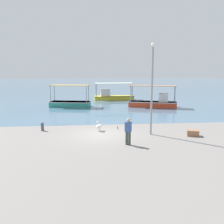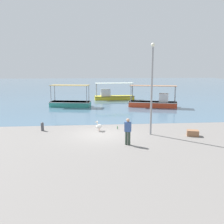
{
  "view_description": "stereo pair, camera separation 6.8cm",
  "coord_description": "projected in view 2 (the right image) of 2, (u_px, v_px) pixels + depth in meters",
  "views": [
    {
      "loc": [
        -0.82,
        -17.62,
        4.82
      ],
      "look_at": [
        1.2,
        3.95,
        0.91
      ],
      "focal_mm": 40.0,
      "sensor_mm": 36.0,
      "label": 1
    },
    {
      "loc": [
        -0.75,
        -17.63,
        4.82
      ],
      "look_at": [
        1.2,
        3.95,
        0.91
      ],
      "focal_mm": 40.0,
      "sensor_mm": 36.0,
      "label": 2
    }
  ],
  "objects": [
    {
      "name": "ground",
      "position": [
        101.0,
        134.0,
        18.2
      ],
      "size": [
        120.0,
        120.0,
        0.0
      ],
      "primitive_type": "plane",
      "color": "slate"
    },
    {
      "name": "harbor_water",
      "position": [
        92.0,
        86.0,
        65.25
      ],
      "size": [
        110.0,
        90.0,
        0.0
      ],
      "primitive_type": "cube",
      "color": "#48667F",
      "rests_on": "ground"
    },
    {
      "name": "fishing_boat_far_right",
      "position": [
        113.0,
        96.0,
        37.48
      ],
      "size": [
        5.93,
        1.89,
        2.48
      ],
      "color": "gold",
      "rests_on": "harbor_water"
    },
    {
      "name": "mooring_bollard",
      "position": [
        42.0,
        126.0,
        19.11
      ],
      "size": [
        0.23,
        0.23,
        0.67
      ],
      "color": "#47474C",
      "rests_on": "ground"
    },
    {
      "name": "lamp_post",
      "position": [
        152.0,
        85.0,
        17.5
      ],
      "size": [
        0.28,
        0.28,
        6.46
      ],
      "color": "gray",
      "rests_on": "ground"
    },
    {
      "name": "pelican",
      "position": [
        99.0,
        126.0,
        19.05
      ],
      "size": [
        0.68,
        0.61,
        0.8
      ],
      "color": "#E0997A",
      "rests_on": "ground"
    },
    {
      "name": "fisherman_standing",
      "position": [
        128.0,
        131.0,
        15.55
      ],
      "size": [
        0.45,
        0.36,
        1.69
      ],
      "color": "#324437",
      "rests_on": "ground"
    },
    {
      "name": "fishing_boat_near_left",
      "position": [
        70.0,
        103.0,
        30.76
      ],
      "size": [
        5.15,
        2.62,
        2.67
      ],
      "color": "teal",
      "rests_on": "harbor_water"
    },
    {
      "name": "fishing_boat_center",
      "position": [
        154.0,
        102.0,
        30.44
      ],
      "size": [
        5.99,
        3.11,
        2.63
      ],
      "color": "red",
      "rests_on": "harbor_water"
    },
    {
      "name": "cargo_crate",
      "position": [
        193.0,
        133.0,
        17.68
      ],
      "size": [
        0.93,
        0.77,
        0.42
      ],
      "primitive_type": "cube",
      "rotation": [
        0.0,
        0.0,
        5.97
      ],
      "color": "#8F6243",
      "rests_on": "ground"
    },
    {
      "name": "glass_bottle",
      "position": [
        117.0,
        128.0,
        19.69
      ],
      "size": [
        0.07,
        0.07,
        0.27
      ],
      "color": "#3F7F4C",
      "rests_on": "ground"
    }
  ]
}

